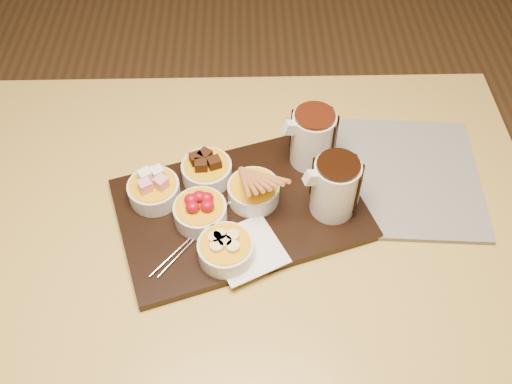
{
  "coord_description": "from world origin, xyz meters",
  "views": [
    {
      "loc": [
        0.03,
        -0.68,
        1.63
      ],
      "look_at": [
        0.04,
        -0.01,
        0.81
      ],
      "focal_mm": 40.0,
      "sensor_mm": 36.0,
      "label": 1
    }
  ],
  "objects_px": {
    "pitcher_milk_chocolate": "(313,139)",
    "dining_table": "(236,238)",
    "serving_board": "(241,209)",
    "bowl_strawberries": "(200,213)",
    "newspaper": "(380,176)",
    "pitcher_dark_chocolate": "(335,188)"
  },
  "relations": [
    {
      "from": "bowl_strawberries",
      "to": "serving_board",
      "type": "bearing_deg",
      "value": 21.44
    },
    {
      "from": "serving_board",
      "to": "bowl_strawberries",
      "type": "xyz_separation_m",
      "value": [
        -0.07,
        -0.03,
        0.03
      ]
    },
    {
      "from": "pitcher_milk_chocolate",
      "to": "dining_table",
      "type": "bearing_deg",
      "value": -161.94
    },
    {
      "from": "dining_table",
      "to": "newspaper",
      "type": "distance_m",
      "value": 0.32
    },
    {
      "from": "serving_board",
      "to": "pitcher_dark_chocolate",
      "type": "bearing_deg",
      "value": -19.98
    },
    {
      "from": "serving_board",
      "to": "bowl_strawberries",
      "type": "relative_size",
      "value": 4.6
    },
    {
      "from": "bowl_strawberries",
      "to": "pitcher_milk_chocolate",
      "type": "bearing_deg",
      "value": 34.26
    },
    {
      "from": "bowl_strawberries",
      "to": "pitcher_milk_chocolate",
      "type": "distance_m",
      "value": 0.27
    },
    {
      "from": "serving_board",
      "to": "pitcher_milk_chocolate",
      "type": "bearing_deg",
      "value": 21.8
    },
    {
      "from": "pitcher_dark_chocolate",
      "to": "newspaper",
      "type": "relative_size",
      "value": 0.3
    },
    {
      "from": "pitcher_dark_chocolate",
      "to": "bowl_strawberries",
      "type": "bearing_deg",
      "value": 167.35
    },
    {
      "from": "pitcher_dark_chocolate",
      "to": "dining_table",
      "type": "bearing_deg",
      "value": 158.0
    },
    {
      "from": "newspaper",
      "to": "pitcher_milk_chocolate",
      "type": "bearing_deg",
      "value": 169.06
    },
    {
      "from": "dining_table",
      "to": "pitcher_dark_chocolate",
      "type": "relative_size",
      "value": 10.16
    },
    {
      "from": "serving_board",
      "to": "pitcher_dark_chocolate",
      "type": "relative_size",
      "value": 3.89
    },
    {
      "from": "bowl_strawberries",
      "to": "newspaper",
      "type": "xyz_separation_m",
      "value": [
        0.36,
        0.11,
        -0.03
      ]
    },
    {
      "from": "dining_table",
      "to": "pitcher_milk_chocolate",
      "type": "distance_m",
      "value": 0.26
    },
    {
      "from": "bowl_strawberries",
      "to": "pitcher_milk_chocolate",
      "type": "height_order",
      "value": "pitcher_milk_chocolate"
    },
    {
      "from": "serving_board",
      "to": "pitcher_milk_chocolate",
      "type": "height_order",
      "value": "pitcher_milk_chocolate"
    },
    {
      "from": "bowl_strawberries",
      "to": "newspaper",
      "type": "bearing_deg",
      "value": 17.27
    },
    {
      "from": "serving_board",
      "to": "bowl_strawberries",
      "type": "bearing_deg",
      "value": -176.42
    },
    {
      "from": "newspaper",
      "to": "bowl_strawberries",
      "type": "bearing_deg",
      "value": -158.73
    }
  ]
}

